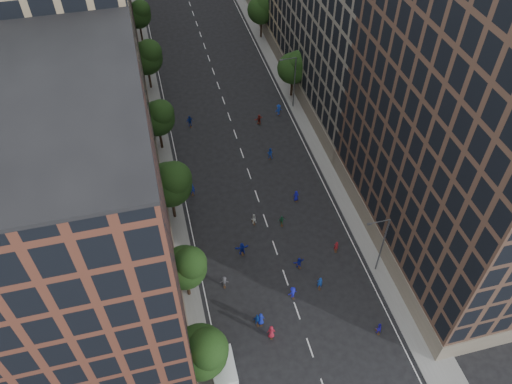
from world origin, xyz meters
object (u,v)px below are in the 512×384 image
at_px(streetlamp_far, 293,80).
at_px(cargo_van, 225,375).
at_px(streetlamp_near, 381,243).
at_px(skater_1, 320,283).
at_px(skater_0, 261,319).
at_px(skater_2, 378,328).

distance_m(streetlamp_far, cargo_van, 46.42).
bearing_deg(streetlamp_near, skater_1, -174.22).
xyz_separation_m(cargo_van, skater_0, (5.03, 5.38, -0.59)).
height_order(streetlamp_far, skater_2, streetlamp_far).
bearing_deg(skater_1, skater_2, 132.70).
relative_size(streetlamp_near, skater_1, 5.09).
relative_size(streetlamp_near, skater_0, 5.25).
bearing_deg(streetlamp_near, streetlamp_far, 90.00).
bearing_deg(cargo_van, skater_2, 5.10).
relative_size(cargo_van, skater_1, 2.93).
xyz_separation_m(cargo_van, skater_1, (12.66, 8.17, -0.56)).
bearing_deg(streetlamp_near, cargo_van, -155.70).
height_order(streetlamp_near, streetlamp_far, same).
height_order(skater_0, skater_2, skater_0).
xyz_separation_m(streetlamp_near, cargo_van, (-19.67, -8.88, -3.71)).
height_order(skater_1, skater_2, skater_1).
distance_m(streetlamp_far, skater_0, 39.56).
bearing_deg(streetlamp_far, skater_1, -101.74).
distance_m(streetlamp_far, skater_1, 34.69).
relative_size(streetlamp_near, streetlamp_far, 1.00).
bearing_deg(streetlamp_far, streetlamp_near, -90.00).
bearing_deg(streetlamp_far, cargo_van, -115.16).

